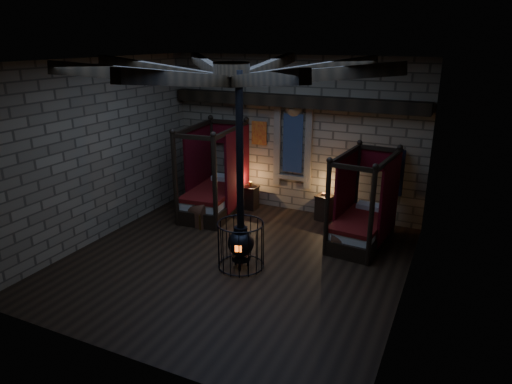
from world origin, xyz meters
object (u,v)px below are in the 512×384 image
at_px(bed_left, 215,192).
at_px(trunk_left, 196,211).
at_px(bed_right, 362,221).
at_px(stove, 241,240).
at_px(trunk_right, 351,243).

bearing_deg(bed_left, trunk_left, -100.10).
xyz_separation_m(bed_left, bed_right, (4.12, -0.28, -0.06)).
relative_size(trunk_left, stove, 0.26).
height_order(trunk_left, stove, stove).
relative_size(bed_left, bed_right, 1.12).
height_order(bed_left, stove, stove).
relative_size(trunk_left, trunk_right, 1.18).
xyz_separation_m(bed_left, trunk_left, (-0.07, -0.88, -0.29)).
bearing_deg(bed_right, stove, -125.87).
bearing_deg(stove, trunk_right, 23.61).
height_order(bed_left, trunk_right, bed_left).
height_order(bed_left, trunk_left, bed_left).
distance_m(bed_right, trunk_right, 0.77).
distance_m(bed_left, trunk_left, 0.93).
bearing_deg(bed_left, trunk_right, -19.32).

